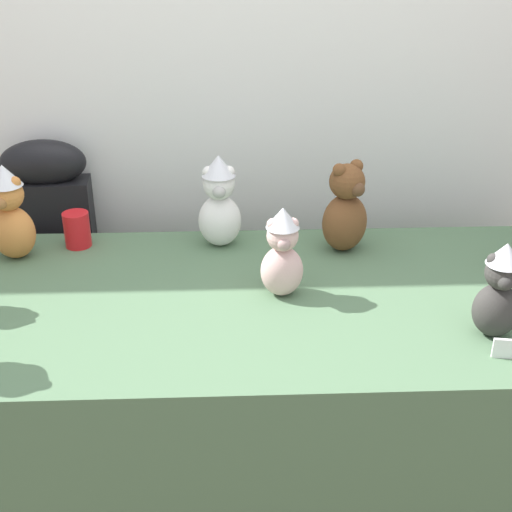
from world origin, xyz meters
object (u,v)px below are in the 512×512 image
object	(u,v)px
teddy_bear_chestnut	(346,210)
teddy_bear_blush	(282,253)
instrument_case	(60,276)
teddy_bear_snow	(219,202)
display_table	(256,404)
party_cup_red	(77,230)
teddy_bear_charcoal	(499,292)
teddy_bear_ginger	(10,213)

from	to	relation	value
teddy_bear_chestnut	teddy_bear_blush	world-z (taller)	teddy_bear_chestnut
instrument_case	teddy_bear_snow	world-z (taller)	teddy_bear_snow
display_table	teddy_bear_chestnut	bearing A→B (deg)	44.75
party_cup_red	teddy_bear_blush	bearing A→B (deg)	-28.36
teddy_bear_charcoal	instrument_case	bearing A→B (deg)	158.10
teddy_bear_blush	instrument_case	bearing A→B (deg)	141.47
instrument_case	teddy_bear_blush	distance (m)	0.99
teddy_bear_ginger	teddy_bear_blush	distance (m)	0.82
display_table	instrument_case	size ratio (longest dim) A/B	1.96
party_cup_red	display_table	bearing A→B (deg)	-31.88
teddy_bear_chestnut	display_table	bearing A→B (deg)	-167.51
party_cup_red	teddy_bear_charcoal	bearing A→B (deg)	-26.33
instrument_case	teddy_bear_snow	xyz separation A→B (m)	(0.58, -0.23, 0.37)
teddy_bear_chestnut	teddy_bear_ginger	world-z (taller)	teddy_bear_ginger
teddy_bear_snow	party_cup_red	size ratio (longest dim) A/B	2.64
teddy_bear_charcoal	teddy_bear_snow	xyz separation A→B (m)	(-0.67, 0.54, 0.02)
teddy_bear_chestnut	teddy_bear_ginger	xyz separation A→B (m)	(-0.99, -0.01, 0.01)
teddy_bear_snow	teddy_bear_blush	bearing A→B (deg)	-63.33
teddy_bear_snow	party_cup_red	bearing A→B (deg)	177.70
display_table	teddy_bear_blush	bearing A→B (deg)	5.58
display_table	teddy_bear_blush	xyz separation A→B (m)	(0.07, 0.01, 0.49)
teddy_bear_charcoal	party_cup_red	distance (m)	1.24
display_table	teddy_bear_ginger	size ratio (longest dim) A/B	6.81
teddy_bear_ginger	party_cup_red	distance (m)	0.20
teddy_bear_snow	teddy_bear_ginger	world-z (taller)	same
teddy_bear_blush	teddy_bear_charcoal	bearing A→B (deg)	-25.80
teddy_bear_charcoal	teddy_bear_chestnut	distance (m)	0.57
display_table	party_cup_red	distance (m)	0.76
teddy_bear_ginger	teddy_bear_snow	bearing A→B (deg)	16.19
teddy_bear_charcoal	teddy_bear_blush	distance (m)	0.55
teddy_bear_ginger	instrument_case	bearing A→B (deg)	93.92
teddy_bear_chestnut	teddy_bear_blush	xyz separation A→B (m)	(-0.21, -0.27, -0.01)
instrument_case	teddy_bear_snow	bearing A→B (deg)	-25.82
teddy_bear_chestnut	teddy_bear_blush	size ratio (longest dim) A/B	1.12
teddy_bear_chestnut	teddy_bear_ginger	bearing A→B (deg)	148.55
teddy_bear_charcoal	party_cup_red	size ratio (longest dim) A/B	2.25
teddy_bear_chestnut	instrument_case	bearing A→B (deg)	131.38
teddy_bear_ginger	party_cup_red	bearing A→B (deg)	33.11
instrument_case	teddy_bear_chestnut	xyz separation A→B (m)	(0.96, -0.28, 0.36)
teddy_bear_ginger	teddy_bear_blush	xyz separation A→B (m)	(0.78, -0.26, -0.02)
teddy_bear_ginger	teddy_bear_blush	world-z (taller)	teddy_bear_ginger
teddy_bear_charcoal	teddy_bear_snow	world-z (taller)	teddy_bear_snow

